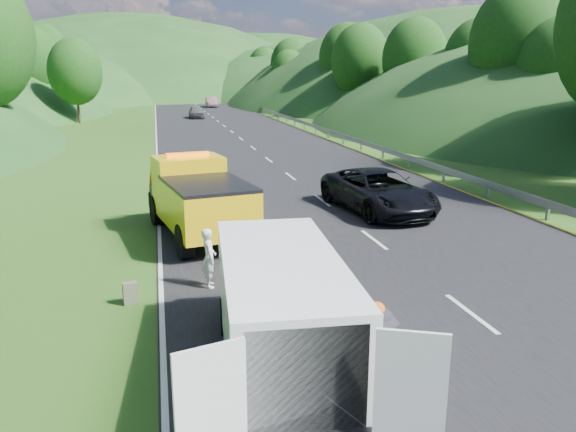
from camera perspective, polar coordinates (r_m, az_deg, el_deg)
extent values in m
plane|color=#38661E|center=(14.23, 3.32, -7.81)|extent=(320.00, 320.00, 0.00)
cube|color=black|center=(53.33, -5.74, 8.51)|extent=(14.00, 200.00, 0.02)
cube|color=gray|center=(66.85, -0.86, 9.74)|extent=(0.06, 140.00, 1.52)
cylinder|color=black|center=(20.88, -13.17, 0.59)|extent=(0.56, 1.11, 1.06)
cylinder|color=black|center=(21.32, -7.84, 1.11)|extent=(0.56, 1.11, 1.06)
cylinder|color=black|center=(16.86, -10.46, -2.55)|extent=(0.56, 1.11, 1.06)
cylinder|color=black|center=(17.39, -3.99, -1.81)|extent=(0.56, 1.11, 1.06)
cube|color=yellow|center=(20.00, -10.01, 3.11)|extent=(2.56, 2.09, 2.02)
cube|color=yellow|center=(17.80, -8.13, 0.92)|extent=(2.96, 3.98, 1.38)
cube|color=black|center=(17.64, -8.21, 3.27)|extent=(2.96, 3.98, 0.11)
cube|color=black|center=(21.34, -10.76, 2.17)|extent=(2.32, 1.64, 0.74)
cube|color=black|center=(21.99, -11.12, 1.95)|extent=(2.23, 0.62, 0.53)
cube|color=yellow|center=(21.56, -11.07, 4.16)|extent=(2.24, 1.21, 1.16)
cube|color=orange|center=(19.83, -10.14, 6.12)|extent=(1.51, 0.53, 0.17)
cube|color=black|center=(20.65, -10.55, 4.49)|extent=(2.00, 0.45, 0.96)
cylinder|color=black|center=(12.05, -6.15, -10.07)|extent=(0.36, 0.81, 0.79)
cylinder|color=black|center=(12.24, 2.35, -9.60)|extent=(0.36, 0.81, 0.79)
cylinder|color=black|center=(9.09, -5.13, -18.84)|extent=(0.36, 0.81, 0.79)
cylinder|color=black|center=(9.33, 6.45, -17.90)|extent=(0.36, 0.81, 0.79)
cube|color=white|center=(10.11, -0.70, -9.10)|extent=(2.43, 5.30, 1.84)
cube|color=white|center=(12.77, -2.39, -5.91)|extent=(2.05, 1.04, 0.99)
cube|color=black|center=(12.33, -2.32, -2.76)|extent=(1.86, 0.48, 0.83)
cube|color=black|center=(7.88, 1.93, -16.35)|extent=(1.69, 0.23, 1.59)
cube|color=white|center=(7.40, -7.82, -18.72)|extent=(0.92, 0.31, 1.69)
cube|color=white|center=(7.83, 12.31, -16.93)|extent=(0.88, 0.44, 1.69)
imported|color=silver|center=(14.73, -7.92, -7.15)|extent=(0.43, 0.58, 1.54)
imported|color=tan|center=(12.63, -1.73, -10.77)|extent=(0.57, 0.47, 1.09)
imported|color=black|center=(9.67, 8.59, -19.52)|extent=(1.38, 1.10, 1.87)
cube|color=#5B5E46|center=(13.99, -15.74, -7.56)|extent=(0.37, 0.25, 0.54)
imported|color=black|center=(22.60, 9.06, 0.44)|extent=(3.47, 6.20, 1.64)
imported|color=#46474A|center=(70.01, -9.27, 9.77)|extent=(1.75, 4.35, 1.48)
imported|color=#724C58|center=(92.60, -7.75, 10.90)|extent=(1.70, 4.86, 1.60)
imported|color=#994C51|center=(106.32, -9.44, 11.26)|extent=(1.92, 4.72, 1.37)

